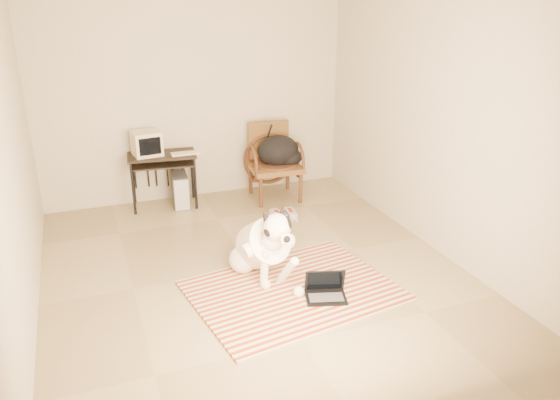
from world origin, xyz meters
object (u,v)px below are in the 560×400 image
dog (263,246)px  rattan_chair (273,161)px  computer_desk (162,162)px  backpack (280,152)px  pc_tower (180,190)px  laptop (325,291)px  crt_monitor (147,143)px

dog → rattan_chair: (0.85, 2.02, 0.16)m
computer_desk → backpack: size_ratio=1.52×
dog → backpack: bearing=64.8°
dog → pc_tower: bearing=100.2°
computer_desk → rattan_chair: rattan_chair is taller
laptop → computer_desk: size_ratio=0.48×
pc_tower → backpack: size_ratio=0.80×
dog → rattan_chair: rattan_chair is taller
dog → crt_monitor: bearing=108.6°
crt_monitor → rattan_chair: bearing=-7.3°
dog → computer_desk: dog is taller
rattan_chair → computer_desk: bearing=173.3°
crt_monitor → backpack: size_ratio=0.64×
computer_desk → rattan_chair: 1.44m
crt_monitor → backpack: bearing=-9.7°
backpack → laptop: bearing=-101.6°
crt_monitor → pc_tower: bearing=-10.1°
laptop → pc_tower: size_ratio=0.91×
laptop → backpack: size_ratio=0.73×
crt_monitor → pc_tower: (0.36, -0.06, -0.64)m
pc_tower → rattan_chair: rattan_chair is taller
backpack → crt_monitor: bearing=170.3°
pc_tower → computer_desk: bearing=171.6°
crt_monitor → rattan_chair: size_ratio=0.38×
crt_monitor → backpack: (1.66, -0.28, -0.21)m
laptop → backpack: (0.52, 2.53, 0.56)m
laptop → dog: bearing=124.0°
crt_monitor → pc_tower: crt_monitor is taller
pc_tower → dog: bearing=-79.8°
laptop → computer_desk: computer_desk is taller
rattan_chair → backpack: bearing=-51.8°
dog → computer_desk: 2.28m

